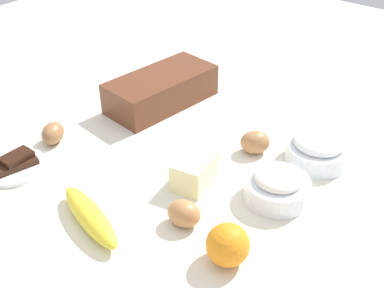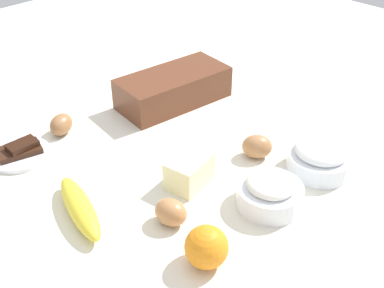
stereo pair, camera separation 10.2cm
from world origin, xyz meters
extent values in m
cube|color=silver|center=(0.00, 0.00, -0.01)|extent=(2.40, 2.40, 0.02)
cube|color=brown|center=(0.14, 0.21, 0.04)|extent=(0.29, 0.16, 0.08)
cube|color=black|center=(0.14, 0.21, 0.04)|extent=(0.28, 0.15, 0.07)
cylinder|color=white|center=(0.00, -0.20, 0.02)|extent=(0.12, 0.12, 0.04)
torus|color=white|center=(0.00, -0.20, 0.04)|extent=(0.12, 0.12, 0.01)
ellipsoid|color=white|center=(0.00, -0.20, 0.05)|extent=(0.09, 0.09, 0.03)
cylinder|color=white|center=(0.16, -0.21, 0.02)|extent=(0.13, 0.13, 0.04)
torus|color=white|center=(0.16, -0.21, 0.04)|extent=(0.13, 0.13, 0.01)
ellipsoid|color=white|center=(0.16, -0.21, 0.05)|extent=(0.11, 0.11, 0.04)
ellipsoid|color=yellow|center=(-0.27, 0.02, 0.02)|extent=(0.10, 0.19, 0.04)
sphere|color=orange|center=(-0.19, -0.22, 0.04)|extent=(0.07, 0.07, 0.07)
cube|color=#F4EDB2|center=(-0.06, -0.05, 0.03)|extent=(0.10, 0.08, 0.06)
ellipsoid|color=#AE7547|center=(0.11, -0.09, 0.03)|extent=(0.08, 0.08, 0.05)
ellipsoid|color=#9D6940|center=(-0.14, 0.29, 0.02)|extent=(0.08, 0.07, 0.05)
ellipsoid|color=#B57B4A|center=(-0.16, -0.11, 0.02)|extent=(0.06, 0.07, 0.05)
cylinder|color=white|center=(-0.25, 0.27, 0.01)|extent=(0.13, 0.13, 0.01)
cube|color=#381E11|center=(-0.25, 0.27, 0.02)|extent=(0.10, 0.08, 0.01)
cube|color=black|center=(-0.25, 0.27, 0.03)|extent=(0.06, 0.04, 0.01)
camera|label=1|loc=(-0.66, -0.52, 0.61)|focal=45.63mm
camera|label=2|loc=(-0.60, -0.60, 0.61)|focal=45.63mm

